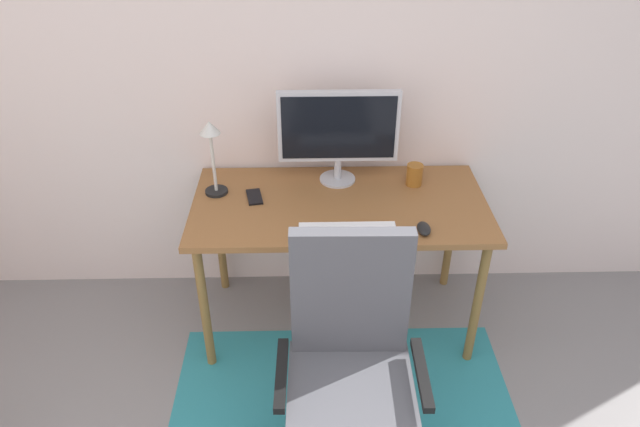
# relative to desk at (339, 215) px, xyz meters

# --- Properties ---
(wall_back) EXTENTS (6.00, 0.10, 2.60)m
(wall_back) POSITION_rel_desk_xyz_m (0.09, 0.43, 0.62)
(wall_back) COLOR beige
(wall_back) RESTS_ON ground
(desk) EXTENTS (1.41, 0.71, 0.75)m
(desk) POSITION_rel_desk_xyz_m (0.00, 0.00, 0.00)
(desk) COLOR brown
(desk) RESTS_ON ground
(monitor) EXTENTS (0.59, 0.18, 0.47)m
(monitor) POSITION_rel_desk_xyz_m (-0.00, 0.21, 0.35)
(monitor) COLOR #B2B2B7
(monitor) RESTS_ON desk
(keyboard) EXTENTS (0.43, 0.13, 0.02)m
(keyboard) POSITION_rel_desk_xyz_m (0.02, -0.26, 0.08)
(keyboard) COLOR white
(keyboard) RESTS_ON desk
(computer_mouse) EXTENTS (0.06, 0.10, 0.03)m
(computer_mouse) POSITION_rel_desk_xyz_m (0.36, -0.25, 0.09)
(computer_mouse) COLOR black
(computer_mouse) RESTS_ON desk
(coffee_cup) EXTENTS (0.08, 0.08, 0.11)m
(coffee_cup) POSITION_rel_desk_xyz_m (0.38, 0.16, 0.13)
(coffee_cup) COLOR #95571D
(coffee_cup) RESTS_ON desk
(cell_phone) EXTENTS (0.09, 0.15, 0.01)m
(cell_phone) POSITION_rel_desk_xyz_m (-0.41, 0.05, 0.08)
(cell_phone) COLOR black
(cell_phone) RESTS_ON desk
(desk_lamp) EXTENTS (0.11, 0.11, 0.38)m
(desk_lamp) POSITION_rel_desk_xyz_m (-0.60, 0.10, 0.33)
(desk_lamp) COLOR black
(desk_lamp) RESTS_ON desk
(office_chair) EXTENTS (0.59, 0.59, 1.07)m
(office_chair) POSITION_rel_desk_xyz_m (0.00, -0.85, -0.27)
(office_chair) COLOR slate
(office_chair) RESTS_ON ground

